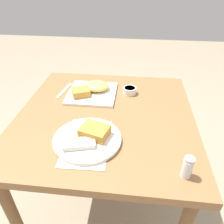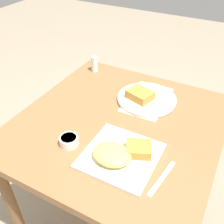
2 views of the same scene
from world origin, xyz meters
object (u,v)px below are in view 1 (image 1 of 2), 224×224
(plate_square_near, at_px, (92,90))
(sauce_ramekin, at_px, (130,90))
(plate_oval_far, at_px, (88,138))
(salt_shaker, at_px, (187,168))
(butter_knife, at_px, (64,90))

(plate_square_near, bearing_deg, sauce_ramekin, -172.84)
(plate_oval_far, height_order, salt_shaker, salt_shaker)
(plate_square_near, xyz_separation_m, butter_knife, (0.17, -0.01, -0.02))
(salt_shaker, bearing_deg, sauce_ramekin, -68.53)
(plate_oval_far, xyz_separation_m, butter_knife, (0.23, -0.41, -0.02))
(plate_square_near, relative_size, plate_oval_far, 0.94)
(plate_square_near, bearing_deg, butter_knife, -5.03)
(plate_square_near, distance_m, butter_knife, 0.17)
(salt_shaker, distance_m, butter_knife, 0.81)
(sauce_ramekin, bearing_deg, plate_square_near, 7.16)
(sauce_ramekin, xyz_separation_m, butter_knife, (0.38, 0.01, -0.02))
(plate_square_near, bearing_deg, plate_oval_far, 98.39)
(sauce_ramekin, bearing_deg, butter_knife, 1.71)
(sauce_ramekin, distance_m, butter_knife, 0.38)
(plate_oval_far, bearing_deg, sauce_ramekin, -109.66)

